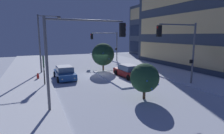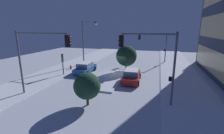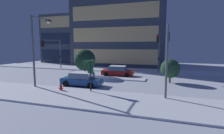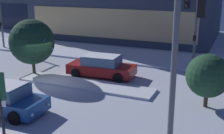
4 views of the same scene
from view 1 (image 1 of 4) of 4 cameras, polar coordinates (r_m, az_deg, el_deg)
The scene contains 15 objects.
ground at distance 23.41m, azimuth -3.72°, elevation -2.36°, with size 52.00×52.00×0.00m, color silver.
curb_strip_near at distance 22.13m, azimuth -25.62°, elevation -3.89°, with size 52.00×5.20×0.14m, color silver.
curb_strip_far at distance 27.52m, azimuth 13.68°, elevation -0.61°, with size 52.00×5.20×0.14m, color silver.
median_strip at distance 21.34m, azimuth -0.04°, elevation -3.37°, with size 9.00×1.80×0.14m, color silver.
office_tower_secondary at distance 48.69m, azimuth 14.53°, elevation 11.06°, with size 11.23×11.13×12.33m.
car_near at distance 21.64m, azimuth -14.63°, elevation -1.77°, with size 4.57×2.17×1.49m.
car_far at distance 21.97m, azimuth 5.24°, elevation -1.31°, with size 4.76×2.27×1.49m.
traffic_light_corner_near_right at distance 12.39m, azimuth -9.47°, elevation 6.97°, with size 0.32×5.68×6.17m.
traffic_light_corner_far_right at distance 18.53m, azimuth 20.64°, elevation 6.98°, with size 0.32×4.68×6.15m.
traffic_light_corner_far_left at distance 33.86m, azimuth -1.75°, elevation 8.11°, with size 0.32×5.29×5.56m.
street_lamp_arched at distance 25.33m, azimuth -20.13°, elevation 9.23°, with size 0.56×2.88×7.54m.
fire_hydrant at distance 22.24m, azimuth -22.23°, elevation -2.79°, with size 0.48×0.26×0.76m.
parking_info_sign at distance 19.10m, azimuth -20.63°, elevation 0.09°, with size 0.55×0.13×3.02m.
decorated_tree_median at distance 14.39m, azimuth 10.19°, elevation -3.38°, with size 2.27×2.27×2.85m.
decorated_tree_left_of_median at distance 25.13m, azimuth -2.81°, elevation 3.97°, with size 3.10×3.10×3.92m.
Camera 1 is at (21.55, -7.66, 5.01)m, focal length 29.15 mm.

